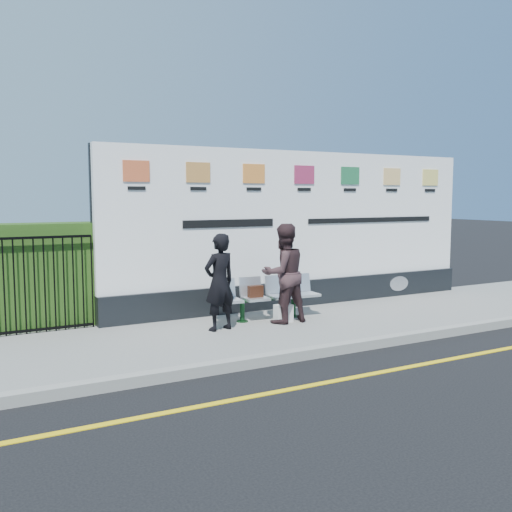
{
  "coord_description": "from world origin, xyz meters",
  "views": [
    {
      "loc": [
        -5.57,
        -5.5,
        2.25
      ],
      "look_at": [
        -1.01,
        2.93,
        1.25
      ],
      "focal_mm": 40.0,
      "sensor_mm": 36.0,
      "label": 1
    }
  ],
  "objects_px": {
    "billboard": "(301,239)",
    "bench": "(268,308)",
    "woman_right": "(284,273)",
    "woman_left": "(220,282)"
  },
  "relations": [
    {
      "from": "billboard",
      "to": "bench",
      "type": "height_order",
      "value": "billboard"
    },
    {
      "from": "bench",
      "to": "woman_right",
      "type": "distance_m",
      "value": 0.73
    },
    {
      "from": "bench",
      "to": "woman_right",
      "type": "bearing_deg",
      "value": -70.2
    },
    {
      "from": "bench",
      "to": "woman_right",
      "type": "height_order",
      "value": "woman_right"
    },
    {
      "from": "woman_left",
      "to": "billboard",
      "type": "bearing_deg",
      "value": -165.25
    },
    {
      "from": "billboard",
      "to": "bench",
      "type": "bearing_deg",
      "value": -145.29
    },
    {
      "from": "billboard",
      "to": "woman_right",
      "type": "distance_m",
      "value": 1.7
    },
    {
      "from": "woman_left",
      "to": "woman_right",
      "type": "bearing_deg",
      "value": 167.42
    },
    {
      "from": "billboard",
      "to": "bench",
      "type": "relative_size",
      "value": 4.22
    },
    {
      "from": "bench",
      "to": "woman_left",
      "type": "bearing_deg",
      "value": -159.15
    }
  ]
}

